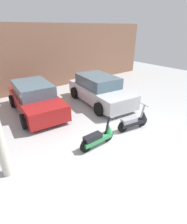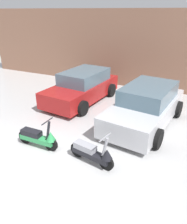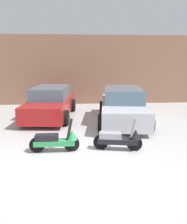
{
  "view_description": "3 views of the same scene",
  "coord_description": "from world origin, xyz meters",
  "px_view_note": "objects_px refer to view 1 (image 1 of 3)",
  "views": [
    {
      "loc": [
        -3.94,
        -2.91,
        3.89
      ],
      "look_at": [
        0.21,
        2.38,
        0.61
      ],
      "focal_mm": 28.0,
      "sensor_mm": 36.0,
      "label": 1
    },
    {
      "loc": [
        3.56,
        -3.53,
        4.02
      ],
      "look_at": [
        0.67,
        2.5,
        0.9
      ],
      "focal_mm": 35.0,
      "sensor_mm": 36.0,
      "label": 2
    },
    {
      "loc": [
        0.11,
        -5.14,
        2.72
      ],
      "look_at": [
        0.63,
        2.29,
        0.92
      ],
      "focal_mm": 35.0,
      "sensor_mm": 36.0,
      "label": 3
    }
  ],
  "objects_px": {
    "scooter_front_left": "(99,137)",
    "scooter_front_right": "(134,121)",
    "car_rear_left": "(35,98)",
    "car_rear_center": "(100,90)"
  },
  "relations": [
    {
      "from": "scooter_front_left",
      "to": "car_rear_left",
      "type": "xyz_separation_m",
      "value": [
        -0.66,
        4.16,
        0.32
      ]
    },
    {
      "from": "car_rear_left",
      "to": "car_rear_center",
      "type": "height_order",
      "value": "car_rear_center"
    },
    {
      "from": "car_rear_left",
      "to": "car_rear_center",
      "type": "relative_size",
      "value": 0.97
    },
    {
      "from": "scooter_front_right",
      "to": "car_rear_center",
      "type": "xyz_separation_m",
      "value": [
        0.72,
        3.14,
        0.34
      ]
    },
    {
      "from": "scooter_front_left",
      "to": "car_rear_left",
      "type": "bearing_deg",
      "value": 98.49
    },
    {
      "from": "scooter_front_left",
      "to": "scooter_front_right",
      "type": "relative_size",
      "value": 1.01
    },
    {
      "from": "car_rear_left",
      "to": "scooter_front_right",
      "type": "bearing_deg",
      "value": 37.01
    },
    {
      "from": "scooter_front_left",
      "to": "car_rear_center",
      "type": "relative_size",
      "value": 0.33
    },
    {
      "from": "car_rear_left",
      "to": "scooter_front_left",
      "type": "bearing_deg",
      "value": 14.35
    },
    {
      "from": "scooter_front_left",
      "to": "scooter_front_right",
      "type": "bearing_deg",
      "value": -0.8
    }
  ]
}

